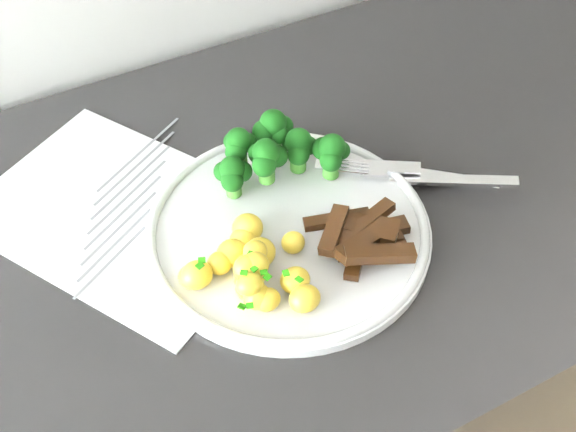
# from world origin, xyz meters

# --- Properties ---
(counter) EXTENTS (2.47, 0.62, 0.93)m
(counter) POSITION_xyz_m (0.05, 1.66, 0.46)
(counter) COLOR black
(counter) RESTS_ON ground
(recipe_paper) EXTENTS (0.35, 0.39, 0.00)m
(recipe_paper) POSITION_xyz_m (-0.12, 1.74, 0.93)
(recipe_paper) COLOR silver
(recipe_paper) RESTS_ON counter
(plate) EXTENTS (0.30, 0.30, 0.02)m
(plate) POSITION_xyz_m (0.03, 1.63, 0.94)
(plate) COLOR white
(plate) RESTS_ON counter
(broccoli) EXTENTS (0.15, 0.10, 0.07)m
(broccoli) POSITION_xyz_m (0.05, 1.70, 0.98)
(broccoli) COLOR #346E21
(broccoli) RESTS_ON plate
(potatoes) EXTENTS (0.14, 0.13, 0.04)m
(potatoes) POSITION_xyz_m (-0.03, 1.59, 0.95)
(potatoes) COLOR gold
(potatoes) RESTS_ON plate
(beef_strips) EXTENTS (0.11, 0.11, 0.03)m
(beef_strips) POSITION_xyz_m (0.09, 1.57, 0.95)
(beef_strips) COLOR black
(beef_strips) RESTS_ON plate
(fork) EXTENTS (0.18, 0.14, 0.02)m
(fork) POSITION_xyz_m (0.20, 1.61, 0.95)
(fork) COLOR silver
(fork) RESTS_ON plate
(knife) EXTENTS (0.18, 0.14, 0.02)m
(knife) POSITION_xyz_m (0.21, 1.62, 0.94)
(knife) COLOR silver
(knife) RESTS_ON plate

